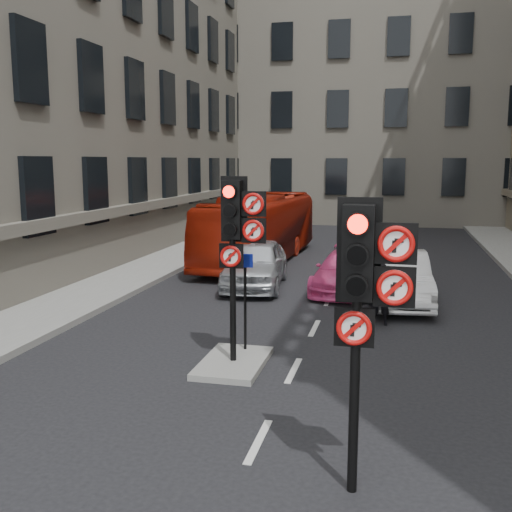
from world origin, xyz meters
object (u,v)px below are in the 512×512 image
at_px(signal_far, 237,229).
at_px(bus_red, 259,229).
at_px(car_pink, 346,272).
at_px(info_sign, 245,288).
at_px(signal_near, 365,284).
at_px(motorcycle, 371,290).
at_px(motorcyclist, 380,294).
at_px(car_silver, 255,263).
at_px(car_white, 399,278).

xyz_separation_m(signal_far, bus_red, (-2.29, 11.95, -1.37)).
bearing_deg(car_pink, info_sign, -97.77).
relative_size(signal_near, signal_far, 1.00).
distance_m(motorcycle, motorcyclist, 1.54).
distance_m(signal_far, bus_red, 12.25).
bearing_deg(info_sign, car_silver, 93.22).
relative_size(car_pink, motorcyclist, 2.68).
bearing_deg(signal_near, car_pink, 95.61).
distance_m(car_silver, car_pink, 2.85).
xyz_separation_m(car_pink, motorcycle, (0.85, -2.21, -0.05)).
height_order(signal_near, bus_red, signal_near).
height_order(car_pink, motorcyclist, motorcyclist).
height_order(car_silver, car_white, car_silver).
bearing_deg(signal_far, info_sign, 92.31).
distance_m(signal_near, motorcyclist, 7.89).
height_order(car_white, motorcyclist, motorcyclist).
bearing_deg(info_sign, motorcycle, 53.92).
distance_m(car_pink, bus_red, 5.96).
distance_m(car_silver, info_sign, 6.75).
bearing_deg(car_white, bus_red, 127.62).
distance_m(signal_near, bus_red, 16.73).
height_order(signal_far, car_pink, signal_far).
bearing_deg(motorcyclist, car_silver, -48.28).
height_order(car_white, car_pink, car_white).
bearing_deg(car_white, car_silver, 159.86).
height_order(signal_far, car_silver, signal_far).
height_order(signal_near, car_silver, signal_near).
distance_m(car_white, car_pink, 2.05).
distance_m(bus_red, motorcyclist, 9.63).
bearing_deg(motorcycle, car_white, 43.22).
height_order(car_white, info_sign, info_sign).
bearing_deg(signal_far, car_white, 63.32).
distance_m(signal_far, info_sign, 1.48).
bearing_deg(motorcycle, info_sign, -126.02).
height_order(bus_red, info_sign, bus_red).
height_order(motorcycle, motorcyclist, motorcyclist).
relative_size(car_white, motorcycle, 2.41).
relative_size(car_silver, car_pink, 1.07).
bearing_deg(signal_near, car_silver, 109.29).
relative_size(car_white, bus_red, 0.46).
relative_size(signal_far, car_silver, 0.80).
bearing_deg(car_white, signal_near, -97.58).
bearing_deg(signal_near, car_white, 87.34).
relative_size(signal_near, car_silver, 0.80).
bearing_deg(info_sign, signal_far, -95.89).
relative_size(car_pink, bus_red, 0.43).
xyz_separation_m(car_silver, info_sign, (1.33, -6.59, 0.66)).
relative_size(signal_near, motorcycle, 1.96).
distance_m(signal_far, car_silver, 7.69).
relative_size(motorcyclist, info_sign, 0.77).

